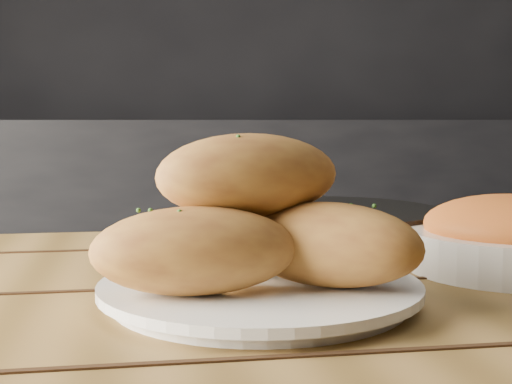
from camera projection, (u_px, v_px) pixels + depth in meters
name	position (u px, v px, depth m)	size (l,w,h in m)	color
counter	(354.00, 257.00, 2.35)	(2.80, 0.60, 0.90)	black
plate	(260.00, 291.00, 0.59)	(0.27, 0.27, 0.02)	white
bread_rolls	(254.00, 225.00, 0.58)	(0.27, 0.23, 0.12)	#AF7830
skillet	(330.00, 226.00, 0.85)	(0.40, 0.27, 0.05)	black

